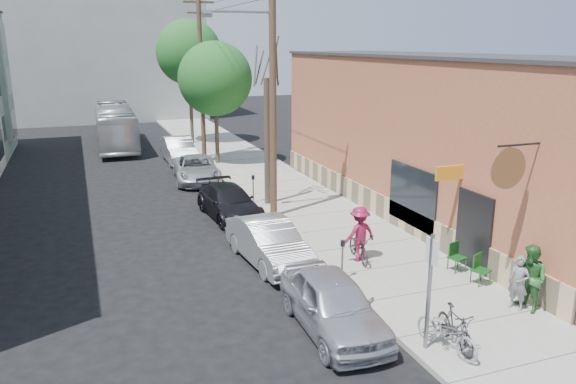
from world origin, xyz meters
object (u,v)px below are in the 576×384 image
object	(u,v)px
car_0	(333,304)
patio_chair_a	(457,257)
sign_post	(430,281)
car_1	(269,242)
utility_pole_near	(271,86)
tree_bare	(267,142)
car_4	(179,150)
parking_meter_near	(343,253)
car_3	(196,169)
cyclist	(359,234)
parked_bike_b	(447,332)
car_2	(229,202)
parked_bike_a	(455,327)
bus	(115,127)
patron_green	(531,279)
tree_leafy_far	(189,52)
patron_grey	(519,283)
tree_leafy_mid	(215,79)
parking_meter_far	(253,184)
patio_chair_b	(481,270)

from	to	relation	value
car_0	patio_chair_a	bearing A→B (deg)	21.52
sign_post	car_1	bearing A→B (deg)	103.73
sign_post	utility_pole_near	bearing A→B (deg)	89.79
tree_bare	car_4	size ratio (longest dim) A/B	1.18
parking_meter_near	car_3	xyz separation A→B (m)	(-1.45, 14.41, -0.32)
cyclist	parked_bike_b	distance (m)	5.77
tree_bare	car_2	distance (m)	3.15
parked_bike_b	car_1	xyz separation A→B (m)	(-2.01, 6.86, 0.10)
cyclist	parked_bike_a	xyz separation A→B (m)	(-0.43, -5.63, -0.42)
bus	patron_green	bearing A→B (deg)	-72.94
parking_meter_near	tree_leafy_far	bearing A→B (deg)	88.77
utility_pole_near	car_1	size ratio (longest dim) A/B	2.29
patron_grey	car_1	distance (m)	7.65
tree_leafy_mid	sign_post	bearing A→B (deg)	-91.16
parking_meter_far	tree_leafy_far	size ratio (longest dim) A/B	0.15
car_2	car_4	size ratio (longest dim) A/B	0.97
cyclist	car_0	world-z (taller)	cyclist
sign_post	tree_leafy_far	size ratio (longest dim) A/B	0.33
car_0	parked_bike_a	bearing A→B (deg)	-39.21
patron_green	car_1	distance (m)	7.93
parked_bike_b	car_3	distance (m)	18.99
car_2	car_4	distance (m)	11.91
sign_post	utility_pole_near	world-z (taller)	utility_pole_near
sign_post	car_4	world-z (taller)	sign_post
patio_chair_b	car_3	size ratio (longest dim) A/B	0.18
tree_leafy_far	car_1	size ratio (longest dim) A/B	1.95
cyclist	parked_bike_b	xyz separation A→B (m)	(-0.71, -5.71, -0.44)
parking_meter_far	bus	distance (m)	17.84
car_0	car_2	bearing A→B (deg)	92.01
tree_leafy_mid	car_1	distance (m)	16.33
patron_green	car_3	xyz separation A→B (m)	(-5.19, 17.96, -0.39)
parking_meter_near	car_1	bearing A→B (deg)	122.52
parking_meter_far	patio_chair_b	world-z (taller)	parking_meter_far
patio_chair_b	parked_bike_b	bearing A→B (deg)	-162.39
car_4	patio_chair_b	bearing A→B (deg)	-76.70
patron_green	cyclist	world-z (taller)	cyclist
car_3	car_4	distance (m)	5.21
parking_meter_far	patron_grey	size ratio (longest dim) A/B	0.83
patio_chair_a	car_3	world-z (taller)	car_3
car_0	car_1	world-z (taller)	car_0
patio_chair_b	utility_pole_near	bearing A→B (deg)	89.19
tree_leafy_far	car_3	bearing A→B (deg)	-100.15
parking_meter_near	parking_meter_far	world-z (taller)	same
tree_leafy_mid	cyclist	bearing A→B (deg)	-87.77
car_0	patron_green	bearing A→B (deg)	-9.91
car_0	patio_chair_b	bearing A→B (deg)	10.11
sign_post	parked_bike_b	xyz separation A→B (m)	(0.39, -0.25, -1.21)
utility_pole_near	patio_chair_a	xyz separation A→B (m)	(3.50, -7.49, -4.82)
car_0	tree_leafy_far	bearing A→B (deg)	87.93
tree_bare	bus	distance (m)	18.36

